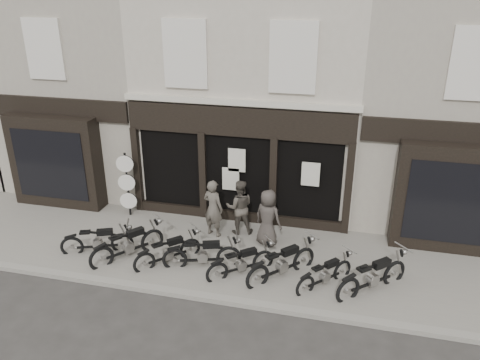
% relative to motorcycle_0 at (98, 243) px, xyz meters
% --- Properties ---
extents(ground_plane, '(90.00, 90.00, 0.00)m').
position_rel_motorcycle_0_xyz_m(ground_plane, '(3.45, -0.02, -0.39)').
color(ground_plane, '#2D2B28').
rests_on(ground_plane, ground).
extents(pavement, '(30.00, 4.20, 0.12)m').
position_rel_motorcycle_0_xyz_m(pavement, '(3.45, 0.88, -0.33)').
color(pavement, slate).
rests_on(pavement, ground_plane).
extents(kerb, '(30.00, 0.25, 0.13)m').
position_rel_motorcycle_0_xyz_m(kerb, '(3.45, -1.27, -0.33)').
color(kerb, gray).
rests_on(kerb, ground_plane).
extents(central_building, '(7.30, 6.22, 8.34)m').
position_rel_motorcycle_0_xyz_m(central_building, '(3.45, 5.93, 3.69)').
color(central_building, '#B7AC9C').
rests_on(central_building, ground).
extents(neighbour_left, '(5.60, 6.73, 8.34)m').
position_rel_motorcycle_0_xyz_m(neighbour_left, '(-2.90, 5.87, 3.65)').
color(neighbour_left, gray).
rests_on(neighbour_left, ground).
extents(neighbour_right, '(5.60, 6.73, 8.34)m').
position_rel_motorcycle_0_xyz_m(neighbour_right, '(9.80, 5.87, 3.65)').
color(neighbour_right, gray).
rests_on(neighbour_right, ground).
extents(motorcycle_0, '(1.95, 1.05, 0.99)m').
position_rel_motorcycle_0_xyz_m(motorcycle_0, '(0.00, 0.00, 0.00)').
color(motorcycle_0, black).
rests_on(motorcycle_0, ground).
extents(motorcycle_1, '(1.62, 1.94, 1.09)m').
position_rel_motorcycle_0_xyz_m(motorcycle_1, '(0.99, -0.05, 0.04)').
color(motorcycle_1, black).
rests_on(motorcycle_1, ground).
extents(motorcycle_2, '(1.57, 1.62, 0.97)m').
position_rel_motorcycle_0_xyz_m(motorcycle_2, '(2.19, -0.04, -0.01)').
color(motorcycle_2, black).
rests_on(motorcycle_2, ground).
extents(motorcycle_3, '(2.10, 0.97, 1.04)m').
position_rel_motorcycle_0_xyz_m(motorcycle_3, '(3.18, 0.01, 0.02)').
color(motorcycle_3, black).
rests_on(motorcycle_3, ground).
extents(motorcycle_4, '(1.67, 1.46, 0.96)m').
position_rel_motorcycle_0_xyz_m(motorcycle_4, '(4.29, -0.10, -0.01)').
color(motorcycle_4, black).
rests_on(motorcycle_4, ground).
extents(motorcycle_5, '(1.73, 1.83, 1.08)m').
position_rel_motorcycle_0_xyz_m(motorcycle_5, '(5.37, 0.04, 0.04)').
color(motorcycle_5, black).
rests_on(motorcycle_5, ground).
extents(motorcycle_6, '(1.44, 1.52, 0.90)m').
position_rel_motorcycle_0_xyz_m(motorcycle_6, '(6.50, -0.07, -0.04)').
color(motorcycle_6, black).
rests_on(motorcycle_6, ground).
extents(motorcycle_7, '(1.85, 1.74, 1.09)m').
position_rel_motorcycle_0_xyz_m(motorcycle_7, '(7.69, -0.02, 0.04)').
color(motorcycle_7, black).
rests_on(motorcycle_7, ground).
extents(man_left, '(0.76, 0.62, 1.81)m').
position_rel_motorcycle_0_xyz_m(man_left, '(2.96, 1.75, 0.63)').
color(man_left, '#4F4941').
rests_on(man_left, pavement).
extents(man_centre, '(0.99, 0.86, 1.74)m').
position_rel_motorcycle_0_xyz_m(man_centre, '(3.71, 2.08, 0.60)').
color(man_centre, '#474139').
rests_on(man_centre, pavement).
extents(man_right, '(1.00, 0.83, 1.74)m').
position_rel_motorcycle_0_xyz_m(man_right, '(4.68, 1.59, 0.60)').
color(man_right, '#3B3531').
rests_on(man_right, pavement).
extents(advert_sign_post, '(0.56, 0.36, 2.32)m').
position_rel_motorcycle_0_xyz_m(advert_sign_post, '(-0.16, 2.36, 0.74)').
color(advert_sign_post, black).
rests_on(advert_sign_post, ground).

